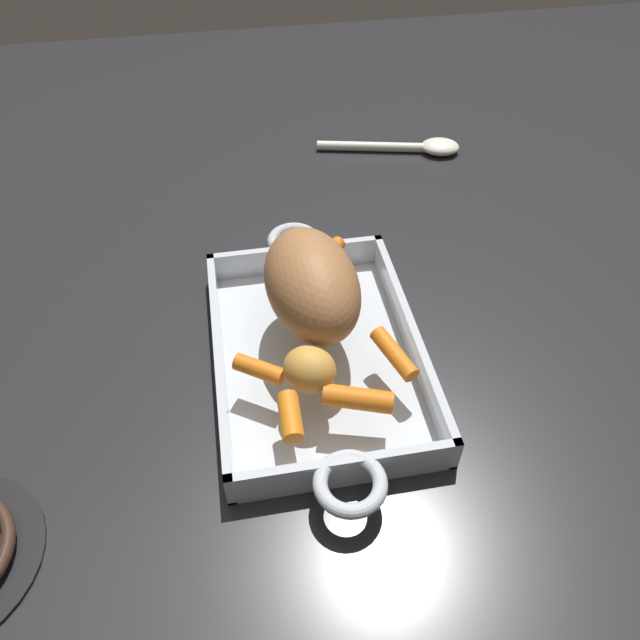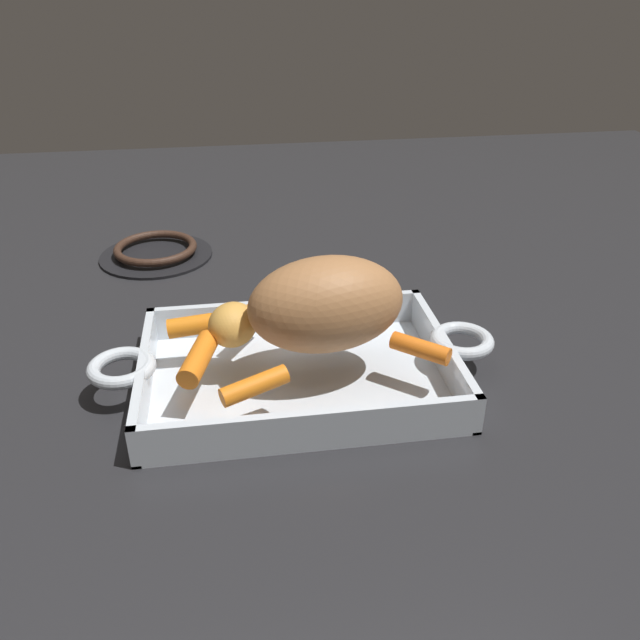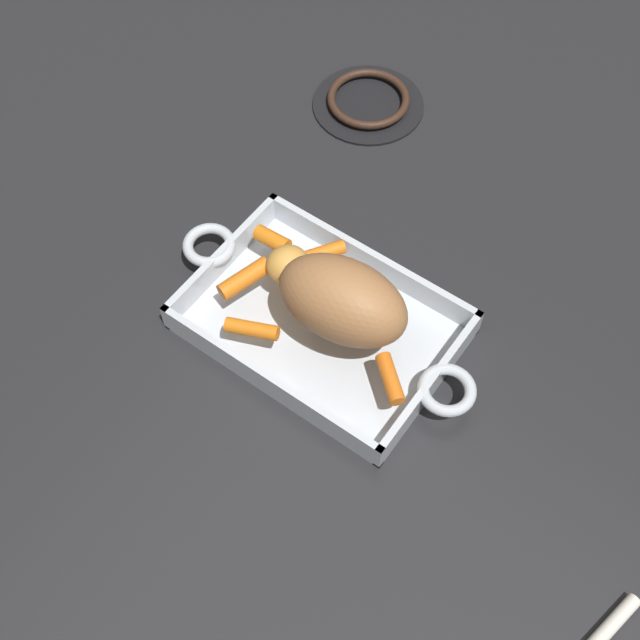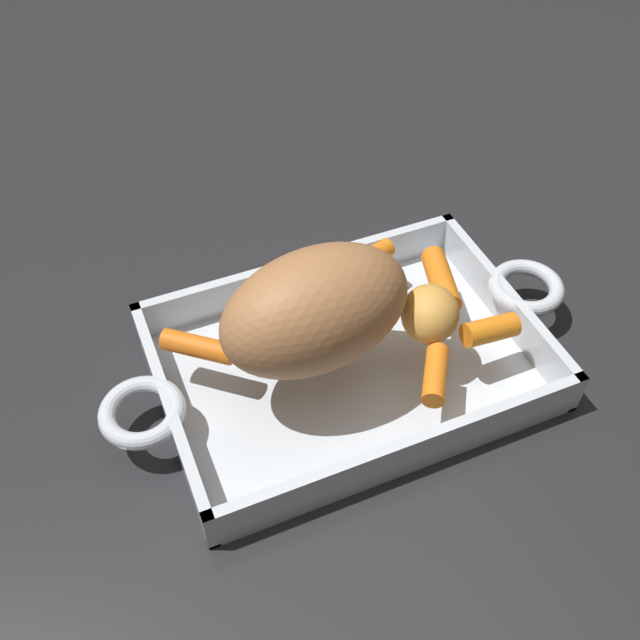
# 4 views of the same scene
# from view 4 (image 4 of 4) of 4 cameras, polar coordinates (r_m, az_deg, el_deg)

# --- Properties ---
(ground_plane) EXTENTS (1.88, 1.88, 0.00)m
(ground_plane) POSITION_cam_4_polar(r_m,az_deg,el_deg) (0.60, 2.16, -4.00)
(ground_plane) COLOR #232326
(roasting_dish) EXTENTS (0.40, 0.21, 0.04)m
(roasting_dish) POSITION_cam_4_polar(r_m,az_deg,el_deg) (0.59, 2.20, -3.18)
(roasting_dish) COLOR silver
(roasting_dish) RESTS_ON ground_plane
(pork_roast) EXTENTS (0.16, 0.11, 0.09)m
(pork_roast) POSITION_cam_4_polar(r_m,az_deg,el_deg) (0.53, -0.51, 1.10)
(pork_roast) COLOR #A66F42
(pork_roast) RESTS_ON roasting_dish
(baby_carrot_northeast) EXTENTS (0.04, 0.05, 0.02)m
(baby_carrot_northeast) POSITION_cam_4_polar(r_m,az_deg,el_deg) (0.54, 9.01, -4.24)
(baby_carrot_northeast) COLOR orange
(baby_carrot_northeast) RESTS_ON roasting_dish
(baby_carrot_short) EXTENTS (0.05, 0.05, 0.02)m
(baby_carrot_short) POSITION_cam_4_polar(r_m,az_deg,el_deg) (0.56, -9.54, -2.05)
(baby_carrot_short) COLOR orange
(baby_carrot_short) RESTS_ON roasting_dish
(baby_carrot_northwest) EXTENTS (0.05, 0.02, 0.02)m
(baby_carrot_northwest) POSITION_cam_4_polar(r_m,az_deg,el_deg) (0.58, 13.16, -0.76)
(baby_carrot_northwest) COLOR orange
(baby_carrot_northwest) RESTS_ON roasting_dish
(baby_carrot_southwest) EXTENTS (0.04, 0.07, 0.02)m
(baby_carrot_southwest) POSITION_cam_4_polar(r_m,az_deg,el_deg) (0.61, 9.43, 3.11)
(baby_carrot_southwest) COLOR orange
(baby_carrot_southwest) RESTS_ON roasting_dish
(baby_carrot_long) EXTENTS (0.06, 0.04, 0.02)m
(baby_carrot_long) POSITION_cam_4_polar(r_m,az_deg,el_deg) (0.62, 3.44, 4.64)
(baby_carrot_long) COLOR orange
(baby_carrot_long) RESTS_ON roasting_dish
(potato_halved) EXTENTS (0.06, 0.07, 0.04)m
(potato_halved) POSITION_cam_4_polar(r_m,az_deg,el_deg) (0.57, 8.59, 0.49)
(potato_halved) COLOR gold
(potato_halved) RESTS_ON roasting_dish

